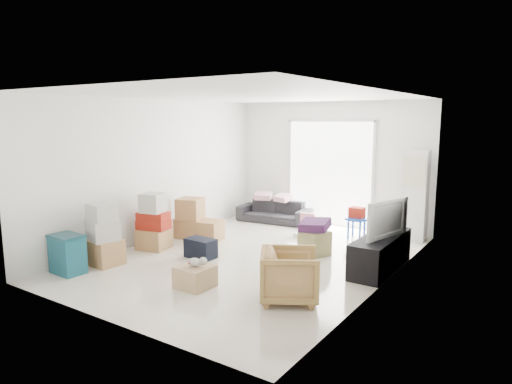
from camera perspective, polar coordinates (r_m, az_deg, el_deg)
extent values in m
cube|color=silver|center=(7.88, -0.32, -8.99)|extent=(4.50, 6.00, 0.24)
cube|color=white|center=(7.50, -0.34, 12.88)|extent=(4.50, 6.00, 0.24)
cube|color=white|center=(10.27, 9.50, 3.53)|extent=(4.50, 0.24, 2.70)
cube|color=white|center=(5.30, -19.63, -2.07)|extent=(4.50, 0.24, 2.70)
cube|color=white|center=(9.08, -12.82, 2.71)|extent=(0.24, 6.00, 2.70)
cube|color=white|center=(6.54, 17.14, 0.10)|extent=(0.24, 6.00, 2.70)
cube|color=white|center=(10.16, 9.14, 2.35)|extent=(2.00, 0.01, 2.30)
cube|color=silver|center=(10.60, 4.20, 2.72)|extent=(0.06, 0.04, 2.30)
cube|color=silver|center=(9.78, 14.45, 1.92)|extent=(0.06, 0.04, 2.30)
cube|color=silver|center=(10.08, 9.29, 8.85)|extent=(2.10, 0.04, 0.06)
cube|color=silver|center=(9.24, 19.27, -0.44)|extent=(0.45, 0.30, 1.75)
cube|color=black|center=(7.42, 15.30, -7.34)|extent=(0.48, 1.61, 0.54)
imported|color=black|center=(7.33, 15.41, -4.82)|extent=(0.82, 1.12, 0.13)
imported|color=#29292F|center=(10.39, 2.30, -2.00)|extent=(1.71, 0.67, 0.65)
cube|color=#E3A6B1|center=(10.50, 0.90, 0.26)|extent=(0.46, 0.41, 0.12)
cube|color=#E3A6B1|center=(10.25, 3.39, 0.05)|extent=(0.41, 0.35, 0.13)
imported|color=#B57E50|center=(5.97, 4.23, -10.06)|extent=(0.95, 0.97, 0.74)
cube|color=#104759|center=(7.59, -22.43, -8.34)|extent=(0.51, 0.37, 0.28)
cube|color=#104759|center=(7.52, -22.56, -6.30)|extent=(0.51, 0.37, 0.28)
cube|color=#0C333D|center=(7.48, -22.63, -5.12)|extent=(0.53, 0.38, 0.04)
cube|color=#A8724C|center=(7.82, -18.45, -7.12)|extent=(0.57, 0.49, 0.41)
cube|color=silver|center=(7.73, -18.59, -4.53)|extent=(0.60, 0.54, 0.32)
cube|color=silver|center=(7.67, -18.70, -2.39)|extent=(0.47, 0.43, 0.27)
cube|color=#A8724C|center=(8.51, -12.61, -5.72)|extent=(0.60, 0.60, 0.36)
cube|color=red|center=(8.45, -12.67, -3.99)|extent=(0.61, 0.48, 0.16)
cube|color=red|center=(8.41, -12.71, -2.97)|extent=(0.59, 0.46, 0.15)
cube|color=silver|center=(8.37, -12.77, -1.33)|extent=(0.45, 0.44, 0.34)
cube|color=#A8724C|center=(9.15, -8.17, -4.48)|extent=(0.58, 0.50, 0.38)
cube|color=#A8724C|center=(9.06, -8.22, -2.05)|extent=(0.57, 0.57, 0.41)
cube|color=#A8724C|center=(8.94, -5.84, -4.77)|extent=(0.53, 0.53, 0.38)
cube|color=black|center=(7.84, -6.93, -6.98)|extent=(0.52, 0.32, 0.33)
cube|color=#989158|center=(7.98, 7.33, -6.33)|extent=(0.55, 0.55, 0.42)
cube|color=#421F4E|center=(7.91, 7.38, -4.36)|extent=(0.54, 0.54, 0.14)
cylinder|color=#1643B2|center=(9.18, 12.47, -3.23)|extent=(0.49, 0.49, 0.04)
cylinder|color=#1643B2|center=(9.29, 13.40, -4.44)|extent=(0.04, 0.04, 0.38)
cylinder|color=#1643B2|center=(9.38, 12.01, -4.27)|extent=(0.04, 0.04, 0.38)
cylinder|color=#1643B2|center=(9.16, 11.44, -4.57)|extent=(0.04, 0.04, 0.38)
cylinder|color=#1643B2|center=(9.07, 12.86, -4.75)|extent=(0.04, 0.04, 0.38)
cube|color=red|center=(9.15, 12.50, -2.50)|extent=(0.28, 0.22, 0.20)
cube|color=silver|center=(9.18, 6.07, -5.34)|extent=(0.35, 0.31, 0.09)
cube|color=pink|center=(9.24, 6.47, -3.78)|extent=(0.32, 0.05, 0.38)
cube|color=tan|center=(6.53, -7.62, -10.45)|extent=(0.46, 0.46, 0.30)
ellipsoid|color=#B2ADA8|center=(6.46, -7.66, -8.69)|extent=(0.22, 0.15, 0.12)
cube|color=#A81D3B|center=(6.46, -7.66, -8.66)|extent=(0.18, 0.16, 0.03)
sphere|color=#B2ADA8|center=(6.39, -6.63, -8.57)|extent=(0.12, 0.12, 0.12)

